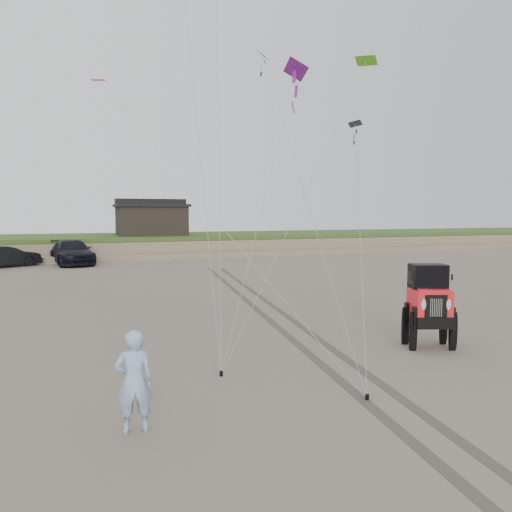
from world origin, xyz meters
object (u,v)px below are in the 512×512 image
at_px(truck_c, 72,252).
at_px(jeep, 429,315).
at_px(man, 134,381).
at_px(cabin, 151,219).
at_px(truck_b, 6,257).

height_order(truck_c, jeep, jeep).
height_order(jeep, man, jeep).
bearing_deg(cabin, man, -99.24).
distance_m(cabin, jeep, 35.72).
bearing_deg(cabin, jeep, -86.47).
bearing_deg(truck_c, cabin, 38.41).
height_order(cabin, man, cabin).
distance_m(truck_b, truck_c, 4.37).
distance_m(jeep, man, 8.82).
xyz_separation_m(truck_c, man, (0.78, -30.54, 0.01)).
height_order(cabin, truck_c, cabin).
bearing_deg(man, jeep, -159.77).
relative_size(truck_b, jeep, 0.90).
relative_size(truck_c, jeep, 1.22).
bearing_deg(truck_b, truck_c, -113.62).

